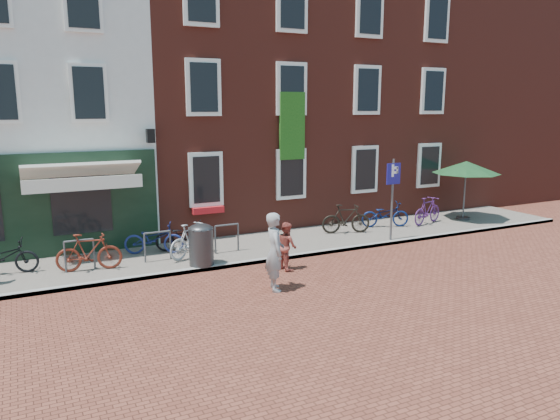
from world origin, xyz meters
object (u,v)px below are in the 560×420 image
bicycle_5 (346,219)px  bicycle_3 (192,240)px  bicycle_7 (427,211)px  boy (287,246)px  bicycle_1 (89,252)px  bicycle_4 (184,236)px  litter_bin (201,242)px  parasol (466,165)px  bicycle_0 (2,257)px  woman (275,252)px  parking_sign (393,187)px  bicycle_6 (385,214)px  bicycle_2 (154,239)px

bicycle_5 → bicycle_3: bearing=113.2°
bicycle_5 → bicycle_7: same height
boy → bicycle_1: 5.07m
boy → bicycle_1: size_ratio=0.78×
boy → bicycle_4: 3.26m
litter_bin → boy: bearing=-27.5°
bicycle_4 → boy: bearing=-116.8°
bicycle_5 → parasol: bearing=-72.5°
bicycle_0 → bicycle_1: bicycle_1 is taller
woman → bicycle_3: (-1.03, 3.19, -0.34)m
parking_sign → bicycle_3: 6.39m
bicycle_0 → bicycle_7: 13.50m
bicycle_1 → bicycle_6: bicycle_1 is taller
bicycle_2 → bicycle_3: 1.19m
litter_bin → woman: bearing=-66.2°
bicycle_0 → bicycle_4: 4.69m
bicycle_2 → bicycle_3: size_ratio=1.03×
bicycle_3 → bicycle_6: size_ratio=0.97×
woman → bicycle_7: (7.76, 3.54, -0.34)m
parasol → bicycle_5: parasol is taller
litter_bin → bicycle_2: 1.88m
bicycle_7 → boy: bearing=91.1°
bicycle_3 → bicycle_6: 7.18m
woman → bicycle_3: woman is taller
bicycle_1 → bicycle_4: 2.79m
parasol → bicycle_2: size_ratio=1.45×
bicycle_7 → litter_bin: bearing=80.7°
litter_bin → bicycle_4: (-0.02, 1.52, -0.18)m
bicycle_1 → bicycle_2: bearing=-55.5°
bicycle_5 → bicycle_1: bearing=111.9°
bicycle_0 → bicycle_3: (4.70, -0.62, 0.05)m
parking_sign → woman: size_ratio=1.38×
parasol → woman: 10.25m
bicycle_5 → bicycle_7: size_ratio=1.00×
litter_bin → boy: 2.26m
bicycle_0 → bicycle_4: bearing=-79.8°
woman → bicycle_3: size_ratio=1.14×
bicycle_0 → bicycle_2: (3.84, 0.19, 0.00)m
woman → bicycle_2: size_ratio=1.11×
bicycle_4 → bicycle_6: 7.17m
bicycle_4 → bicycle_7: (8.81, -0.32, 0.05)m
bicycle_1 → parasol: bearing=-78.4°
bicycle_0 → bicycle_1: bearing=-98.8°
bicycle_7 → bicycle_0: bearing=71.8°
woman → bicycle_0: size_ratio=1.11×
parking_sign → bicycle_4: (-6.22, 1.58, -1.26)m
parasol → bicycle_4: 10.70m
bicycle_3 → bicycle_5: bearing=-112.8°
bicycle_0 → bicycle_2: size_ratio=1.00×
boy → bicycle_2: (-2.87, 2.70, -0.10)m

